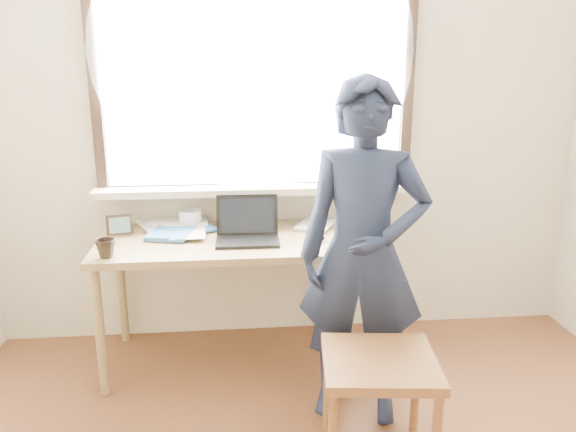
{
  "coord_description": "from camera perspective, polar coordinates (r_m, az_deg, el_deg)",
  "views": [
    {
      "loc": [
        -0.34,
        -1.27,
        1.64
      ],
      "look_at": [
        -0.12,
        0.95,
        1.03
      ],
      "focal_mm": 35.0,
      "sensor_mm": 36.0,
      "label": 1
    }
  ],
  "objects": [
    {
      "name": "mouse",
      "position": [
        2.97,
        2.88,
        -2.25
      ],
      "size": [
        0.09,
        0.07,
        0.04
      ],
      "primitive_type": "ellipsoid",
      "color": "black",
      "rests_on": "desk"
    },
    {
      "name": "book_b",
      "position": [
        3.26,
        1.24,
        -0.79
      ],
      "size": [
        0.28,
        0.31,
        0.02
      ],
      "primitive_type": "imported",
      "rotation": [
        0.0,
        0.0,
        -0.45
      ],
      "color": "white",
      "rests_on": "desk"
    },
    {
      "name": "book_a",
      "position": [
        3.28,
        -14.6,
        -1.14
      ],
      "size": [
        0.3,
        0.34,
        0.03
      ],
      "primitive_type": "imported",
      "rotation": [
        0.0,
        0.0,
        0.4
      ],
      "color": "white",
      "rests_on": "desk"
    },
    {
      "name": "room_shell",
      "position": [
        1.51,
        6.69,
        15.16
      ],
      "size": [
        3.52,
        4.02,
        2.61
      ],
      "color": "beige",
      "rests_on": "ground"
    },
    {
      "name": "mug_white",
      "position": [
        3.25,
        -9.87,
        -0.29
      ],
      "size": [
        0.16,
        0.16,
        0.1
      ],
      "primitive_type": "imported",
      "rotation": [
        0.0,
        0.0,
        0.31
      ],
      "color": "white",
      "rests_on": "desk"
    },
    {
      "name": "picture_frame",
      "position": [
        3.18,
        -16.73,
        -1.01
      ],
      "size": [
        0.14,
        0.05,
        0.11
      ],
      "color": "black",
      "rests_on": "desk"
    },
    {
      "name": "mug_dark",
      "position": [
        2.86,
        -18.04,
        -3.16
      ],
      "size": [
        0.14,
        0.14,
        0.09
      ],
      "primitive_type": "imported",
      "rotation": [
        0.0,
        0.0,
        -0.74
      ],
      "color": "black",
      "rests_on": "desk"
    },
    {
      "name": "laptop",
      "position": [
        3.0,
        -4.14,
        -1.41
      ],
      "size": [
        0.34,
        0.28,
        0.23
      ],
      "color": "black",
      "rests_on": "desk"
    },
    {
      "name": "person",
      "position": [
        2.56,
        7.62,
        -3.95
      ],
      "size": [
        0.66,
        0.53,
        1.6
      ],
      "primitive_type": "imported",
      "rotation": [
        0.0,
        0.0,
        -0.28
      ],
      "color": "black",
      "rests_on": "ground"
    },
    {
      "name": "desk",
      "position": [
        3.07,
        -6.36,
        -3.61
      ],
      "size": [
        1.35,
        0.68,
        0.72
      ],
      "color": "olive",
      "rests_on": "ground"
    },
    {
      "name": "work_chair",
      "position": [
        2.43,
        9.26,
        -15.57
      ],
      "size": [
        0.51,
        0.49,
        0.47
      ],
      "color": "brown",
      "rests_on": "ground"
    },
    {
      "name": "desk_clutter",
      "position": [
        3.19,
        -10.43,
        -1.23
      ],
      "size": [
        0.87,
        0.46,
        0.04
      ],
      "color": "gold",
      "rests_on": "desk"
    }
  ]
}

